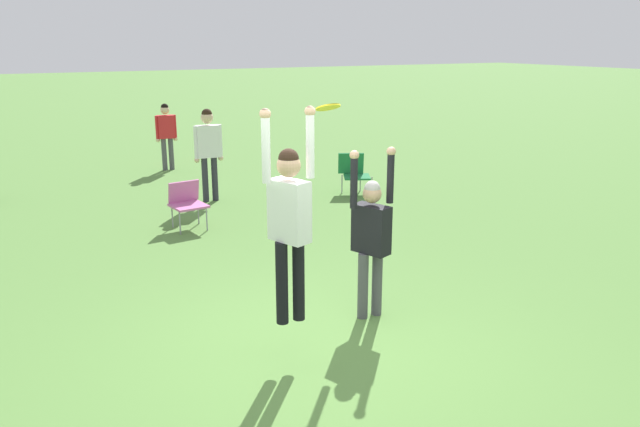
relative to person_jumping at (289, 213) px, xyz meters
name	(u,v)px	position (x,y,z in m)	size (l,w,h in m)	color
ground_plane	(316,348)	(0.32, 0.06, -1.52)	(120.00, 120.00, 0.00)	#56843D
person_jumping	(289,213)	(0.00, 0.00, 0.00)	(0.55, 0.45, 2.11)	black
person_defending	(371,231)	(1.23, 0.46, -0.49)	(0.58, 0.47, 1.96)	#4C4C51
frisbee	(328,107)	(0.55, 0.25, 0.94)	(0.25, 0.24, 0.10)	yellow
camping_chair_0	(354,171)	(4.19, 5.68, -1.06)	(0.71, 0.77, 0.83)	gray
camping_chair_1	(187,201)	(0.41, 4.90, -1.05)	(0.60, 0.63, 0.78)	gray
person_spectator_near	(166,131)	(1.42, 9.89, -0.57)	(0.53, 0.23, 1.61)	#4C4C51
person_spectator_far	(208,146)	(1.34, 6.46, -0.41)	(0.59, 0.25, 1.82)	#2D2D38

